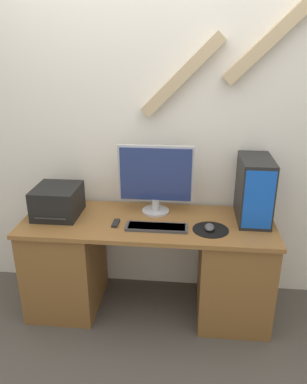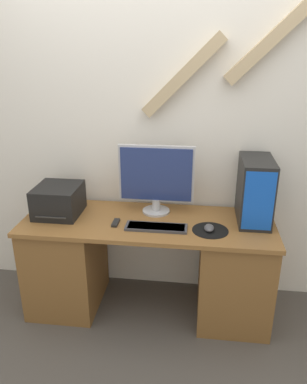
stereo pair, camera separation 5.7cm
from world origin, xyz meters
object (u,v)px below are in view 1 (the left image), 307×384
(monitor, at_px, (156,177))
(printer, at_px, (58,201))
(keyboard, at_px, (157,227))
(mouse, at_px, (210,227))
(computer_tower, at_px, (254,190))
(remote_control, at_px, (116,223))

(monitor, height_order, printer, monitor)
(keyboard, height_order, mouse, mouse)
(mouse, xyz_separation_m, computer_tower, (0.30, 0.20, 0.20))
(keyboard, xyz_separation_m, computer_tower, (0.64, 0.21, 0.21))
(monitor, relative_size, remote_control, 4.76)
(monitor, height_order, computer_tower, monitor)
(remote_control, bearing_deg, mouse, -2.40)
(computer_tower, relative_size, remote_control, 3.91)
(monitor, bearing_deg, printer, -169.99)
(monitor, xyz_separation_m, mouse, (0.38, -0.26, -0.24))
(mouse, distance_m, printer, 1.08)
(computer_tower, height_order, remote_control, computer_tower)
(monitor, xyz_separation_m, printer, (-0.69, -0.12, -0.16))
(remote_control, bearing_deg, printer, 165.89)
(keyboard, distance_m, computer_tower, 0.71)
(keyboard, bearing_deg, remote_control, 173.06)
(computer_tower, xyz_separation_m, printer, (-1.36, -0.07, -0.11))
(mouse, bearing_deg, remote_control, 177.60)
(mouse, height_order, printer, printer)
(keyboard, xyz_separation_m, printer, (-0.72, 0.14, 0.09))
(monitor, height_order, keyboard, monitor)
(computer_tower, distance_m, remote_control, 0.97)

